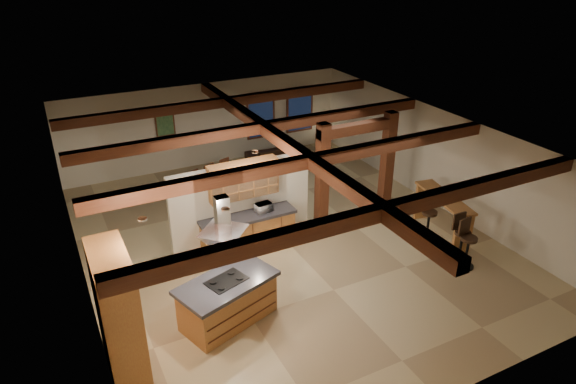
{
  "coord_description": "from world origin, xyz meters",
  "views": [
    {
      "loc": [
        -5.27,
        -10.53,
        7.15
      ],
      "look_at": [
        0.34,
        0.5,
        1.13
      ],
      "focal_mm": 32.0,
      "sensor_mm": 36.0,
      "label": 1
    }
  ],
  "objects_px": {
    "kitchen_island": "(228,300)",
    "bar_counter": "(443,209)",
    "sofa": "(277,153)",
    "dining_table": "(220,190)"
  },
  "relations": [
    {
      "from": "sofa",
      "to": "bar_counter",
      "type": "bearing_deg",
      "value": 105.59
    },
    {
      "from": "kitchen_island",
      "to": "bar_counter",
      "type": "distance_m",
      "value": 6.45
    },
    {
      "from": "bar_counter",
      "to": "sofa",
      "type": "bearing_deg",
      "value": 104.4
    },
    {
      "from": "sofa",
      "to": "dining_table",
      "type": "bearing_deg",
      "value": 34.92
    },
    {
      "from": "dining_table",
      "to": "bar_counter",
      "type": "xyz_separation_m",
      "value": [
        4.61,
        -4.68,
        0.44
      ]
    },
    {
      "from": "dining_table",
      "to": "kitchen_island",
      "type": "bearing_deg",
      "value": -130.69
    },
    {
      "from": "kitchen_island",
      "to": "bar_counter",
      "type": "bearing_deg",
      "value": 6.46
    },
    {
      "from": "kitchen_island",
      "to": "sofa",
      "type": "bearing_deg",
      "value": 57.39
    },
    {
      "from": "kitchen_island",
      "to": "bar_counter",
      "type": "xyz_separation_m",
      "value": [
        6.4,
        0.73,
        0.26
      ]
    },
    {
      "from": "sofa",
      "to": "kitchen_island",
      "type": "bearing_deg",
      "value": 58.57
    }
  ]
}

